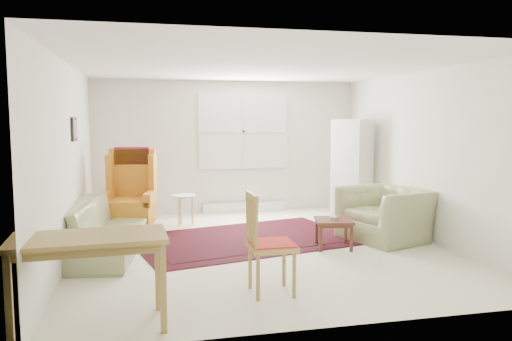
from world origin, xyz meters
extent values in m
cube|color=beige|center=(0.00, 0.00, 0.00)|extent=(5.00, 5.50, 0.01)
cube|color=white|center=(0.00, 0.00, 2.50)|extent=(5.00, 5.50, 0.01)
cube|color=silver|center=(0.00, 2.75, 1.25)|extent=(5.00, 0.04, 2.50)
cube|color=silver|center=(0.00, -2.75, 1.25)|extent=(5.00, 0.04, 2.50)
cube|color=silver|center=(-2.50, 0.00, 1.25)|extent=(0.04, 5.50, 2.50)
cube|color=silver|center=(2.50, 0.00, 1.25)|extent=(0.04, 5.50, 2.50)
cube|color=white|center=(0.30, 2.73, 1.55)|extent=(1.72, 0.06, 1.42)
cube|color=white|center=(0.30, 2.73, 1.55)|extent=(1.60, 0.02, 1.30)
cube|color=silver|center=(0.30, 2.67, 0.09)|extent=(1.60, 0.12, 0.18)
cube|color=black|center=(-2.48, 0.50, 1.65)|extent=(0.03, 0.42, 0.32)
cube|color=#9D7548|center=(-2.46, 0.50, 1.65)|extent=(0.01, 0.34, 0.24)
imported|color=#889161|center=(-2.10, 0.27, 0.47)|extent=(1.23, 2.45, 0.95)
imported|color=#889161|center=(1.91, 0.04, 0.46)|extent=(1.35, 1.44, 0.92)
camera|label=1|loc=(-1.57, -6.64, 1.80)|focal=35.00mm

